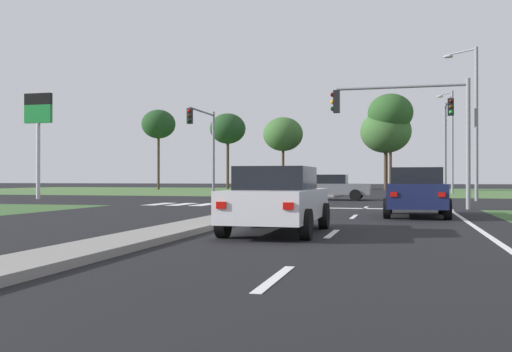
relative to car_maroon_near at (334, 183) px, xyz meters
The scene contains 31 objects.
ground_plane 32.05m from the car_maroon_near, 85.90° to the right, with size 200.00×200.00×0.00m, color black.
grass_verge_far_left 24.39m from the car_maroon_near, 162.18° to the right, with size 35.00×35.00×0.01m, color #476B38.
median_island_near 51.02m from the car_maroon_near, 87.42° to the right, with size 1.20×22.00×0.14m, color gray.
median_island_far 7.36m from the car_maroon_near, 71.77° to the right, with size 1.20×36.00×0.14m, color gray.
lane_dash_near 56.52m from the car_maroon_near, 84.12° to the right, with size 0.14×2.00×0.01m, color silver.
lane_dash_second 50.56m from the car_maroon_near, 83.42° to the right, with size 0.14×2.00×0.01m, color silver.
lane_dash_third 44.60m from the car_maroon_near, 82.54° to the right, with size 0.14×2.00×0.01m, color silver.
lane_dash_fourth 38.66m from the car_maroon_near, 81.38° to the right, with size 0.14×2.00×0.01m, color silver.
edge_line_right 50.80m from the car_maroon_near, 79.63° to the right, with size 0.14×24.00×0.01m, color silver.
stop_bar_near 39.44m from the car_maroon_near, 81.11° to the right, with size 6.40×0.50×0.01m, color silver.
crosswalk_bar_near 37.39m from the car_maroon_near, 96.31° to the right, with size 0.70×2.80×0.01m, color silver.
crosswalk_bar_second 37.29m from the car_maroon_near, 94.55° to the right, with size 0.70×2.80×0.01m, color silver.
crosswalk_bar_third 37.21m from the car_maroon_near, 92.79° to the right, with size 0.70×2.80×0.01m, color silver.
crosswalk_bar_fourth 37.17m from the car_maroon_near, 91.01° to the right, with size 0.70×2.80×0.01m, color silver.
crosswalk_bar_fifth 37.17m from the car_maroon_near, 89.24° to the right, with size 0.70×2.80×0.01m, color silver.
crosswalk_bar_sixth 37.20m from the car_maroon_near, 87.47° to the right, with size 0.70×2.80×0.01m, color silver.
car_maroon_near is the anchor object (origin of this frame).
car_grey_third 29.88m from the car_maroon_near, 83.64° to the right, with size 4.46×2.08×1.47m.
car_navy_fourth 44.18m from the car_maroon_near, 79.89° to the right, with size 2.02×4.19×1.60m.
car_white_fifth 50.49m from the car_maroon_near, 84.83° to the right, with size 1.98×4.37×1.52m.
traffic_signal_far_right 28.97m from the car_maroon_near, 69.89° to the right, with size 0.32×4.75×5.96m.
traffic_signal_near_right 39.44m from the car_maroon_near, 78.63° to the right, with size 5.64×0.32×5.29m.
traffic_signal_far_left 27.81m from the car_maroon_near, 101.08° to the right, with size 0.32×4.92×5.84m.
street_lamp_second 31.53m from the car_maroon_near, 69.17° to the right, with size 1.76×1.50×8.50m.
street_lamp_third 17.62m from the car_maroon_near, 49.35° to the right, with size 1.22×2.15×8.47m.
fuel_price_totem 35.65m from the car_maroon_near, 113.44° to the right, with size 1.80×0.24×6.41m.
treeline_near 20.58m from the car_maroon_near, behind, with size 3.80×3.80×8.96m.
treeline_second 14.43m from the car_maroon_near, 169.70° to the left, with size 4.23×4.23×8.93m.
treeline_third 7.85m from the car_maroon_near, behind, with size 4.46×4.46×8.09m.
treeline_fourth 7.97m from the car_maroon_near, 19.22° to the right, with size 5.22×5.22×8.31m.
treeline_fifth 9.75m from the car_maroon_near, 23.19° to the right, with size 4.57×4.57×9.89m.
Camera 1 is at (5.05, -1.34, 1.26)m, focal length 40.74 mm.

